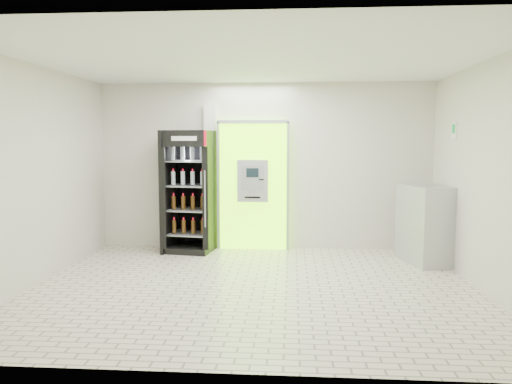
# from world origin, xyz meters

# --- Properties ---
(ground) EXTENTS (6.00, 6.00, 0.00)m
(ground) POSITION_xyz_m (0.00, 0.00, 0.00)
(ground) COLOR beige
(ground) RESTS_ON ground
(room_shell) EXTENTS (6.00, 6.00, 6.00)m
(room_shell) POSITION_xyz_m (0.00, 0.00, 1.84)
(room_shell) COLOR beige
(room_shell) RESTS_ON ground
(atm_assembly) EXTENTS (1.30, 0.24, 2.33)m
(atm_assembly) POSITION_xyz_m (-0.20, 2.41, 1.17)
(atm_assembly) COLOR #81FA07
(atm_assembly) RESTS_ON ground
(pillar) EXTENTS (0.22, 0.11, 2.60)m
(pillar) POSITION_xyz_m (-0.98, 2.45, 1.30)
(pillar) COLOR silver
(pillar) RESTS_ON ground
(beverage_cooler) EXTENTS (0.90, 0.84, 2.14)m
(beverage_cooler) POSITION_xyz_m (-1.31, 2.14, 1.03)
(beverage_cooler) COLOR black
(beverage_cooler) RESTS_ON ground
(steel_cabinet) EXTENTS (0.86, 1.07, 1.26)m
(steel_cabinet) POSITION_xyz_m (2.68, 1.57, 0.63)
(steel_cabinet) COLOR #A6A9AE
(steel_cabinet) RESTS_ON ground
(exit_sign) EXTENTS (0.02, 0.22, 0.26)m
(exit_sign) POSITION_xyz_m (2.99, 1.40, 2.12)
(exit_sign) COLOR white
(exit_sign) RESTS_ON room_shell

